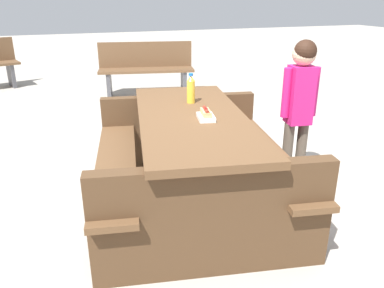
# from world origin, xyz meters

# --- Properties ---
(ground_plane) EXTENTS (30.00, 30.00, 0.00)m
(ground_plane) POSITION_xyz_m (0.00, 0.00, 0.00)
(ground_plane) COLOR #ADA599
(ground_plane) RESTS_ON ground
(picnic_table) EXTENTS (2.03, 1.71, 0.75)m
(picnic_table) POSITION_xyz_m (0.00, 0.00, 0.44)
(picnic_table) COLOR brown
(picnic_table) RESTS_ON ground
(soda_bottle) EXTENTS (0.06, 0.06, 0.24)m
(soda_bottle) POSITION_xyz_m (-0.32, 0.10, 0.86)
(soda_bottle) COLOR yellow
(soda_bottle) RESTS_ON picnic_table
(hotdog_tray) EXTENTS (0.20, 0.14, 0.08)m
(hotdog_tray) POSITION_xyz_m (0.13, 0.06, 0.78)
(hotdog_tray) COLOR white
(hotdog_tray) RESTS_ON picnic_table
(child_in_coat) EXTENTS (0.20, 0.30, 1.24)m
(child_in_coat) POSITION_xyz_m (-0.08, 0.96, 0.79)
(child_in_coat) COLOR brown
(child_in_coat) RESTS_ON ground
(park_bench_near) EXTENTS (0.69, 1.55, 0.85)m
(park_bench_near) POSITION_xyz_m (-3.60, 0.50, 0.45)
(park_bench_near) COLOR brown
(park_bench_near) RESTS_ON ground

